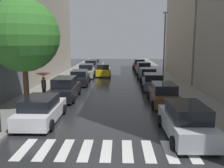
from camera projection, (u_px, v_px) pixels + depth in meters
ground_plane at (115, 79)px, 31.02m from camera, size 28.00×72.00×0.04m
sidewalk_left at (65, 78)px, 31.21m from camera, size 3.00×72.00×0.15m
sidewalk_right at (166, 78)px, 30.79m from camera, size 3.00×72.00×0.15m
crosswalk_stripes at (107, 150)px, 10.45m from camera, size 7.65×2.20×0.01m
building_left_mid at (30, 7)px, 30.92m from camera, size 6.00×20.52×18.07m
building_right_mid at (201, 9)px, 31.14m from camera, size 6.00×14.95×17.49m
parked_car_left_nearest at (41, 110)px, 14.03m from camera, size 2.16×4.64×1.54m
parked_car_left_second at (65, 89)px, 19.68m from camera, size 2.10×4.80×1.82m
parked_car_left_third at (80, 78)px, 26.28m from camera, size 2.19×4.61×1.62m
parked_car_left_fourth at (87, 71)px, 31.82m from camera, size 2.28×4.67×1.76m
parked_car_left_fifth at (92, 66)px, 38.12m from camera, size 2.12×4.19×1.81m
parked_car_left_sixth at (95, 64)px, 43.63m from camera, size 2.19×4.48×1.59m
parked_car_right_nearest at (186, 122)px, 11.76m from camera, size 2.13×4.68×1.72m
parked_car_right_second at (163, 94)px, 18.01m from camera, size 2.09×4.61×1.62m
parked_car_right_third at (153, 82)px, 23.61m from camera, size 2.25×4.14×1.59m
parked_car_right_fourth at (147, 75)px, 29.04m from camera, size 2.26×4.32×1.55m
parked_car_right_fifth at (143, 69)px, 34.56m from camera, size 2.26×4.29×1.77m
parked_car_right_sixth at (139, 65)px, 40.70m from camera, size 2.10×4.13×1.74m
taxi_midroad at (103, 70)px, 33.27m from camera, size 2.20×4.38×1.81m
pedestrian_by_kerb at (44, 80)px, 18.93m from camera, size 1.15×1.15×2.05m
street_tree_left at (23, 36)px, 16.05m from camera, size 4.85×4.85×7.32m
lamp_post_right at (164, 42)px, 27.12m from camera, size 0.60×0.28×7.77m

